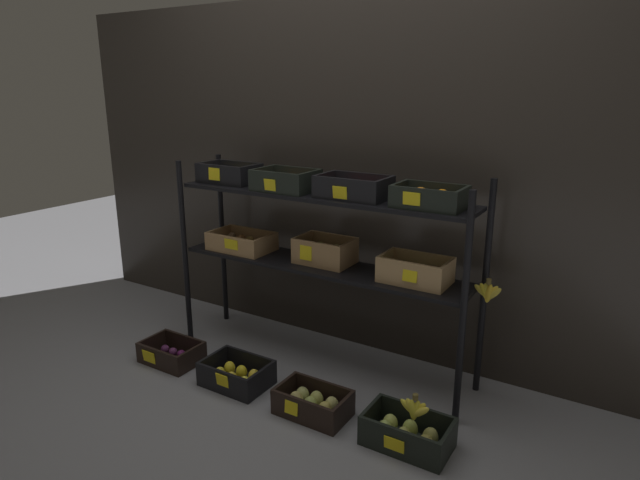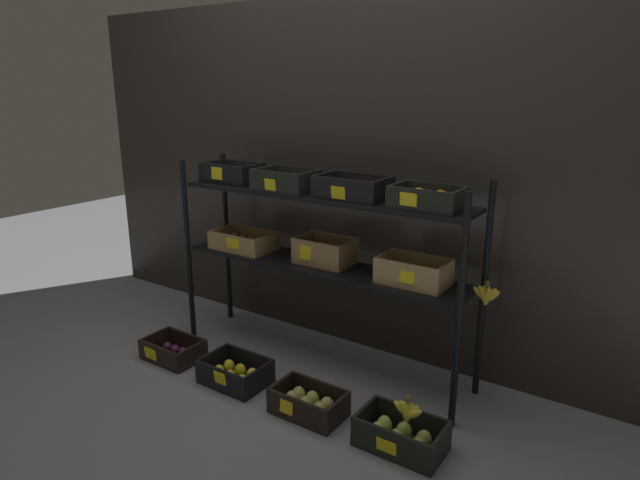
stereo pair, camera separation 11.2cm
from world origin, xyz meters
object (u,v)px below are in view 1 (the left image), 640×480
banana_bunch_loose (415,409)px  display_rack (322,227)px  crate_ground_plum (172,354)px  crate_ground_pear (313,404)px  crate_ground_lemon (237,375)px  crate_ground_right_pear (407,434)px

banana_bunch_loose → display_rack: bearing=148.8°
crate_ground_plum → crate_ground_pear: 0.95m
display_rack → banana_bunch_loose: bearing=-31.2°
crate_ground_lemon → crate_ground_right_pear: 0.95m
crate_ground_lemon → crate_ground_right_pear: bearing=-0.1°
crate_ground_pear → banana_bunch_loose: 0.52m
crate_ground_plum → crate_ground_pear: (0.95, -0.01, 0.01)m
crate_ground_lemon → crate_ground_right_pear: crate_ground_right_pear is taller
crate_ground_lemon → crate_ground_pear: bearing=-2.0°
display_rack → crate_ground_right_pear: bearing=-32.0°
display_rack → crate_ground_pear: bearing=-62.9°
display_rack → crate_ground_plum: 1.13m
crate_ground_plum → banana_bunch_loose: size_ratio=2.19×
crate_ground_pear → display_rack: bearing=117.1°
crate_ground_pear → banana_bunch_loose: size_ratio=2.31×
display_rack → crate_ground_plum: display_rack is taller
crate_ground_plum → crate_ground_lemon: crate_ground_lemon is taller
display_rack → banana_bunch_loose: size_ratio=12.11×
display_rack → crate_ground_pear: display_rack is taller
crate_ground_lemon → banana_bunch_loose: size_ratio=2.29×
crate_ground_lemon → banana_bunch_loose: 0.99m
crate_ground_pear → crate_ground_plum: bearing=179.2°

